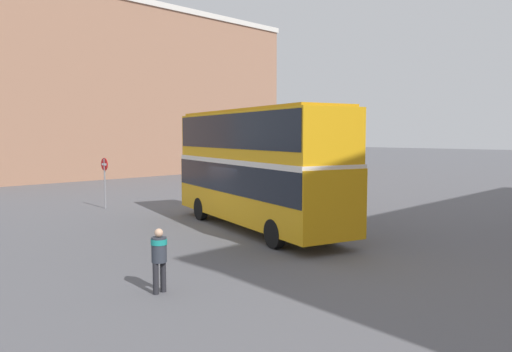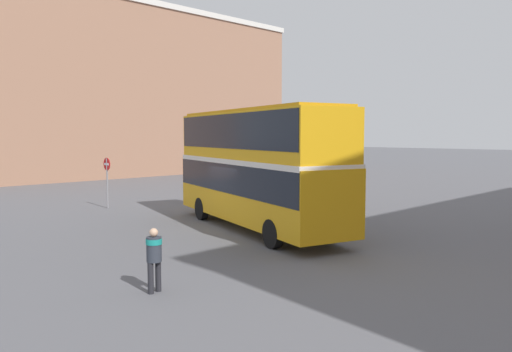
# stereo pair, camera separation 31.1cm
# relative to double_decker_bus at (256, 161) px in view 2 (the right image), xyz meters

# --- Properties ---
(ground_plane) EXTENTS (240.00, 240.00, 0.00)m
(ground_plane) POSITION_rel_double_decker_bus_xyz_m (-0.85, -0.41, -2.71)
(ground_plane) COLOR #5B5B60
(building_row_left) EXTENTS (9.47, 33.79, 15.69)m
(building_row_left) POSITION_rel_double_decker_bus_xyz_m (-29.10, 11.49, 5.14)
(building_row_left) COLOR #9E7056
(building_row_left) RESTS_ON ground_plane
(double_decker_bus) EXTENTS (10.57, 5.33, 4.75)m
(double_decker_bus) POSITION_rel_double_decker_bus_xyz_m (0.00, 0.00, 0.00)
(double_decker_bus) COLOR gold
(double_decker_bus) RESTS_ON ground_plane
(pedestrian_foreground) EXTENTS (0.43, 0.43, 1.56)m
(pedestrian_foreground) POSITION_rel_double_decker_bus_xyz_m (4.04, -7.39, -1.76)
(pedestrian_foreground) COLOR #232328
(pedestrian_foreground) RESTS_ON ground_plane
(no_entry_sign) EXTENTS (0.65, 0.08, 2.60)m
(no_entry_sign) POSITION_rel_double_decker_bus_xyz_m (-9.43, -1.44, -0.96)
(no_entry_sign) COLOR gray
(no_entry_sign) RESTS_ON ground_plane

